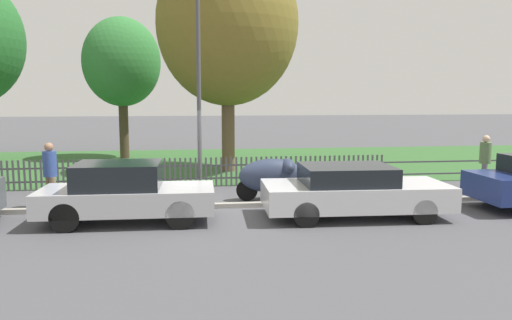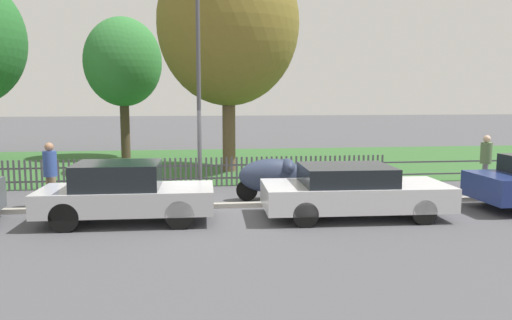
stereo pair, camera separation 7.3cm
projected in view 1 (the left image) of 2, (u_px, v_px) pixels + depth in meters
name	position (u px, v px, depth m)	size (l,w,h in m)	color
ground_plane	(188.00, 210.00, 12.67)	(120.00, 120.00, 0.00)	#4C4C51
kerb_stone	(188.00, 206.00, 12.76)	(42.33, 0.20, 0.12)	#9E998E
grass_strip	(189.00, 164.00, 21.25)	(42.33, 11.08, 0.01)	#33602D
park_fence	(188.00, 172.00, 15.76)	(42.33, 0.05, 0.94)	#4C4C51
parked_car_navy_estate	(125.00, 192.00, 11.32)	(3.93, 1.70, 1.38)	#BCBCC1
parked_car_red_compact	(353.00, 190.00, 11.85)	(4.40, 1.99, 1.24)	silver
covered_motorcycle	(273.00, 175.00, 13.75)	(1.96, 0.90, 1.16)	black
tree_mid_park	(122.00, 63.00, 22.54)	(3.48, 3.48, 6.40)	#473828
tree_far_left	(227.00, 24.00, 18.46)	(5.26, 5.26, 8.55)	brown
pedestrian_near_fence	(485.00, 159.00, 15.30)	(0.47, 0.47, 1.68)	slate
pedestrian_by_lamp	(50.00, 171.00, 12.76)	(0.48, 0.48, 1.69)	#7F6B51
street_lamp	(198.00, 48.00, 12.65)	(0.20, 0.79, 6.60)	#47474C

